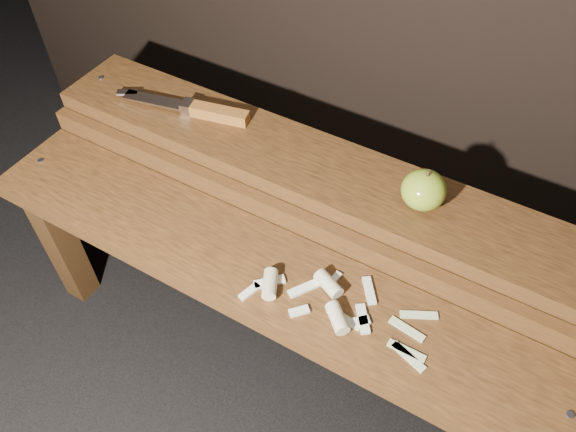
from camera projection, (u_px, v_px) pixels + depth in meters
The scene contains 6 objects.
ground at pixel (276, 351), 1.38m from camera, with size 60.00×60.00×0.00m, color black.
bench_front_tier at pixel (257, 290), 1.08m from camera, with size 1.20×0.20×0.42m.
bench_rear_tier at pixel (313, 194), 1.16m from camera, with size 1.20×0.21×0.50m.
apple at pixel (424, 190), 1.00m from camera, with size 0.08×0.08×0.09m.
knife at pixel (203, 110), 1.19m from camera, with size 0.31×0.09×0.03m.
apple_scraps at pixel (322, 300), 0.98m from camera, with size 0.34×0.16×0.03m.
Camera 1 is at (0.35, -0.55, 1.26)m, focal length 35.00 mm.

